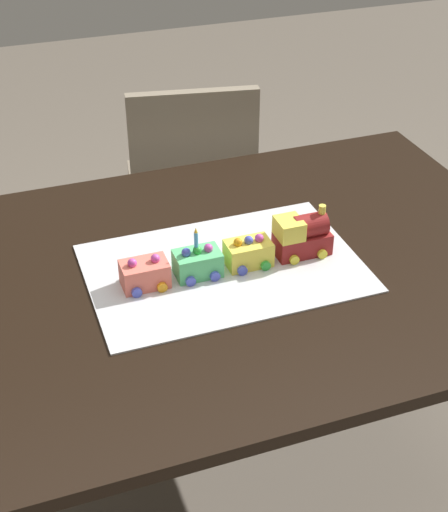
{
  "coord_description": "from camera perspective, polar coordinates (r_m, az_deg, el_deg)",
  "views": [
    {
      "loc": [
        0.5,
        1.29,
        1.7
      ],
      "look_at": [
        0.04,
        0.01,
        0.77
      ],
      "focal_mm": 52.65,
      "sensor_mm": 36.0,
      "label": 1
    }
  ],
  "objects": [
    {
      "name": "cake_car_tanker_coral",
      "position": [
        1.6,
        -6.04,
        -1.35
      ],
      "size": [
        0.1,
        0.08,
        0.07
      ],
      "color": "#F27260",
      "rests_on": "cake_board"
    },
    {
      "name": "cake_car_gondola_mint_green",
      "position": [
        1.62,
        -2.02,
        -0.52
      ],
      "size": [
        0.1,
        0.08,
        0.07
      ],
      "color": "#59CC7A",
      "rests_on": "cake_board"
    },
    {
      "name": "ground_plane",
      "position": [
        2.19,
        0.89,
        -16.76
      ],
      "size": [
        8.0,
        8.0,
        0.0
      ],
      "primitive_type": "plane",
      "color": "#6B6054"
    },
    {
      "name": "cake_locomotive",
      "position": [
        1.69,
        5.95,
        1.57
      ],
      "size": [
        0.14,
        0.08,
        0.12
      ],
      "color": "maroon",
      "rests_on": "cake_board"
    },
    {
      "name": "chair",
      "position": [
        2.53,
        -2.52,
        5.2
      ],
      "size": [
        0.47,
        0.47,
        0.86
      ],
      "rotation": [
        0.0,
        0.0,
        -0.18
      ],
      "color": "gray",
      "rests_on": "ground"
    },
    {
      "name": "cake_board",
      "position": [
        1.66,
        -0.0,
        -0.91
      ],
      "size": [
        0.6,
        0.4,
        0.0
      ],
      "primitive_type": "cube",
      "color": "silver",
      "rests_on": "dining_table"
    },
    {
      "name": "birthday_candle",
      "position": [
        1.59,
        -2.14,
        1.41
      ],
      "size": [
        0.01,
        0.01,
        0.05
      ],
      "color": "#4CA5E5",
      "rests_on": "cake_car_gondola_mint_green"
    },
    {
      "name": "cake_car_hopper_lemon",
      "position": [
        1.66,
        1.86,
        0.26
      ],
      "size": [
        0.1,
        0.08,
        0.07
      ],
      "color": "#F4E04C",
      "rests_on": "cake_board"
    },
    {
      "name": "dining_table",
      "position": [
        1.74,
        1.08,
        -3.5
      ],
      "size": [
        1.4,
        1.0,
        0.74
      ],
      "color": "black",
      "rests_on": "ground"
    }
  ]
}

